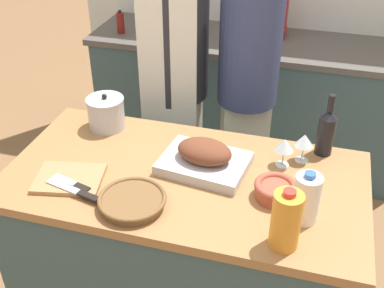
# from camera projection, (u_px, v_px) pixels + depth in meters

# --- Properties ---
(kitchen_island) EXTENTS (1.46, 0.75, 0.89)m
(kitchen_island) POSITION_uv_depth(u_px,v_px,m) (185.00, 253.00, 2.19)
(kitchen_island) COLOR #3D565B
(kitchen_island) RESTS_ON ground_plane
(back_counter) EXTENTS (2.13, 0.60, 0.90)m
(back_counter) POSITION_uv_depth(u_px,v_px,m) (246.00, 101.00, 3.40)
(back_counter) COLOR #3D565B
(back_counter) RESTS_ON ground_plane
(roasting_pan) EXTENTS (0.38, 0.30, 0.13)m
(roasting_pan) POSITION_uv_depth(u_px,v_px,m) (204.00, 158.00, 1.96)
(roasting_pan) COLOR #BCBCC1
(roasting_pan) RESTS_ON kitchen_island
(wicker_basket) EXTENTS (0.26, 0.26, 0.04)m
(wicker_basket) POSITION_uv_depth(u_px,v_px,m) (132.00, 201.00, 1.78)
(wicker_basket) COLOR brown
(wicker_basket) RESTS_ON kitchen_island
(cutting_board) EXTENTS (0.30, 0.25, 0.02)m
(cutting_board) POSITION_uv_depth(u_px,v_px,m) (69.00, 179.00, 1.91)
(cutting_board) COLOR #AD7F51
(cutting_board) RESTS_ON kitchen_island
(stock_pot) EXTENTS (0.17, 0.17, 0.17)m
(stock_pot) POSITION_uv_depth(u_px,v_px,m) (106.00, 113.00, 2.22)
(stock_pot) COLOR #B7B7BC
(stock_pot) RESTS_ON kitchen_island
(mixing_bowl) EXTENTS (0.16, 0.16, 0.07)m
(mixing_bowl) POSITION_uv_depth(u_px,v_px,m) (275.00, 190.00, 1.81)
(mixing_bowl) COLOR #A84C38
(mixing_bowl) RESTS_ON kitchen_island
(juice_jug) EXTENTS (0.10, 0.10, 0.23)m
(juice_jug) POSITION_uv_depth(u_px,v_px,m) (286.00, 220.00, 1.56)
(juice_jug) COLOR orange
(juice_jug) RESTS_ON kitchen_island
(milk_jug) EXTENTS (0.09, 0.09, 0.21)m
(milk_jug) POSITION_uv_depth(u_px,v_px,m) (306.00, 198.00, 1.68)
(milk_jug) COLOR white
(milk_jug) RESTS_ON kitchen_island
(wine_bottle_green) EXTENTS (0.07, 0.07, 0.28)m
(wine_bottle_green) POSITION_uv_depth(u_px,v_px,m) (326.00, 131.00, 2.02)
(wine_bottle_green) COLOR black
(wine_bottle_green) RESTS_ON kitchen_island
(wine_glass_left) EXTENTS (0.08, 0.08, 0.13)m
(wine_glass_left) POSITION_uv_depth(u_px,v_px,m) (284.00, 146.00, 1.95)
(wine_glass_left) COLOR silver
(wine_glass_left) RESTS_ON kitchen_island
(wine_glass_right) EXTENTS (0.08, 0.08, 0.13)m
(wine_glass_right) POSITION_uv_depth(u_px,v_px,m) (304.00, 141.00, 1.98)
(wine_glass_right) COLOR silver
(wine_glass_right) RESTS_ON kitchen_island
(knife_chef) EXTENTS (0.24, 0.09, 0.01)m
(knife_chef) POSITION_uv_depth(u_px,v_px,m) (75.00, 191.00, 1.83)
(knife_chef) COLOR #B7B7BC
(knife_chef) RESTS_ON cutting_board
(knife_paring) EXTENTS (0.18, 0.08, 0.01)m
(knife_paring) POSITION_uv_depth(u_px,v_px,m) (72.00, 183.00, 1.87)
(knife_paring) COLOR #B7B7BC
(knife_paring) RESTS_ON cutting_board
(stand_mixer) EXTENTS (0.18, 0.14, 0.35)m
(stand_mixer) POSITION_uv_depth(u_px,v_px,m) (274.00, 14.00, 3.14)
(stand_mixer) COLOR #B22323
(stand_mixer) RESTS_ON back_counter
(condiment_bottle_tall) EXTENTS (0.05, 0.05, 0.16)m
(condiment_bottle_tall) POSITION_uv_depth(u_px,v_px,m) (120.00, 23.00, 3.22)
(condiment_bottle_tall) COLOR maroon
(condiment_bottle_tall) RESTS_ON back_counter
(condiment_bottle_short) EXTENTS (0.06, 0.06, 0.15)m
(condiment_bottle_short) POSITION_uv_depth(u_px,v_px,m) (201.00, 21.00, 3.26)
(condiment_bottle_short) COLOR maroon
(condiment_bottle_short) RESTS_ON back_counter
(person_cook_aproned) EXTENTS (0.38, 0.39, 1.75)m
(person_cook_aproned) POSITION_uv_depth(u_px,v_px,m) (173.00, 73.00, 2.59)
(person_cook_aproned) COLOR beige
(person_cook_aproned) RESTS_ON ground_plane
(person_cook_guest) EXTENTS (0.31, 0.31, 1.77)m
(person_cook_guest) POSITION_uv_depth(u_px,v_px,m) (248.00, 76.00, 2.50)
(person_cook_guest) COLOR beige
(person_cook_guest) RESTS_ON ground_plane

